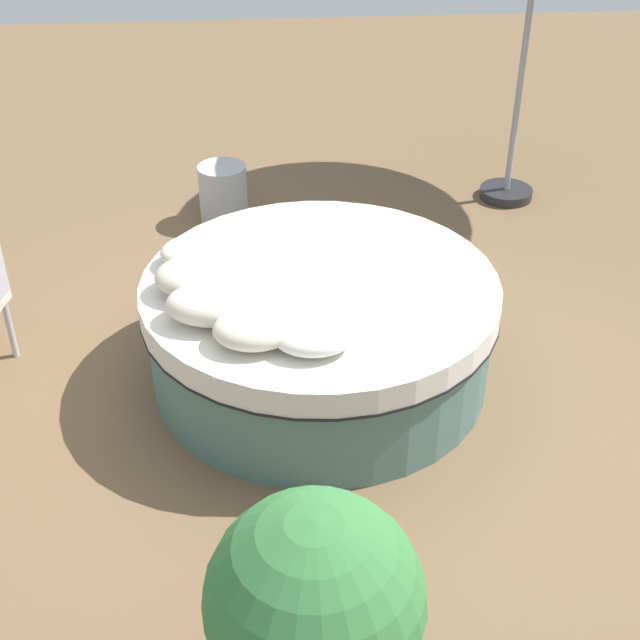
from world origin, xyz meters
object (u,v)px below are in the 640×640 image
throw_pillow_2 (216,303)px  throw_pillow_0 (207,251)px  throw_pillow_1 (204,276)px  planter (315,612)px  side_table (223,194)px  round_bed (320,328)px  throw_pillow_3 (255,329)px  throw_pillow_4 (314,336)px

throw_pillow_2 → throw_pillow_0: bearing=-83.5°
throw_pillow_0 → throw_pillow_1: 0.31m
planter → side_table: (0.41, -4.32, -0.38)m
side_table → throw_pillow_1: bearing=88.7°
round_bed → throw_pillow_3: bearing=56.8°
throw_pillow_1 → throw_pillow_4: 0.83m
throw_pillow_3 → planter: 1.66m
throw_pillow_3 → planter: planter is taller
round_bed → planter: planter is taller
round_bed → planter: bearing=85.0°
throw_pillow_0 → throw_pillow_1: bearing=88.8°
throw_pillow_4 → side_table: (0.52, -2.75, -0.51)m
throw_pillow_3 → throw_pillow_4: size_ratio=1.04×
throw_pillow_2 → side_table: 2.50m
side_table → throw_pillow_0: bearing=88.7°
throw_pillow_0 → throw_pillow_4: 1.06m
throw_pillow_1 → throw_pillow_3: 0.59m
throw_pillow_2 → round_bed: bearing=-149.2°
throw_pillow_1 → planter: size_ratio=0.50×
throw_pillow_0 → throw_pillow_3: (-0.27, 0.83, 0.00)m
side_table → throw_pillow_4: bearing=100.8°
planter → throw_pillow_3: bearing=-83.6°
throw_pillow_1 → throw_pillow_4: (-0.57, 0.60, -0.03)m
throw_pillow_4 → side_table: throw_pillow_4 is taller
throw_pillow_3 → side_table: (0.23, -2.68, -0.52)m
throw_pillow_0 → throw_pillow_2: (-0.07, 0.60, 0.02)m
round_bed → planter: size_ratio=1.92×
throw_pillow_3 → throw_pillow_4: (-0.30, 0.07, -0.01)m
throw_pillow_2 → throw_pillow_3: size_ratio=1.22×
throw_pillow_4 → planter: bearing=85.9°
round_bed → throw_pillow_2: size_ratio=3.90×
round_bed → throw_pillow_2: (0.58, 0.35, 0.43)m
round_bed → throw_pillow_1: throw_pillow_1 is taller
planter → throw_pillow_4: bearing=-94.1°
throw_pillow_4 → planter: 1.58m
throw_pillow_2 → planter: size_ratio=0.49×
throw_pillow_3 → planter: bearing=96.4°
throw_pillow_1 → throw_pillow_2: bearing=104.3°
throw_pillow_1 → throw_pillow_4: size_ratio=1.30×
throw_pillow_1 → throw_pillow_4: throw_pillow_1 is taller
round_bed → throw_pillow_4: throw_pillow_4 is taller
throw_pillow_0 → side_table: bearing=-91.3°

